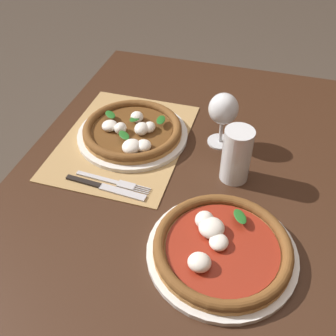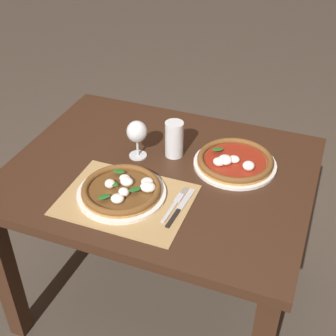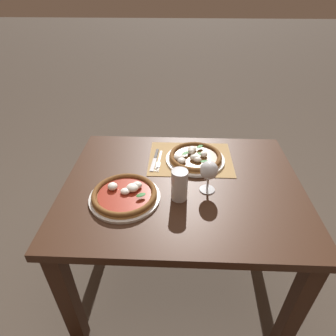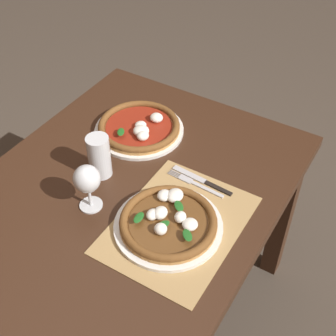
# 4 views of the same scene
# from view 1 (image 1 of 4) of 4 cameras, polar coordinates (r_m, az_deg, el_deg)

# --- Properties ---
(ground_plane) EXTENTS (24.00, 24.00, 0.00)m
(ground_plane) POSITION_cam_1_polar(r_m,az_deg,el_deg) (1.63, 2.44, -19.33)
(ground_plane) COLOR #473D33
(dining_table) EXTENTS (1.13, 0.89, 0.74)m
(dining_table) POSITION_cam_1_polar(r_m,az_deg,el_deg) (1.12, 3.36, -3.86)
(dining_table) COLOR #382114
(dining_table) RESTS_ON ground
(paper_placemat) EXTENTS (0.44, 0.34, 0.00)m
(paper_placemat) POSITION_cam_1_polar(r_m,az_deg,el_deg) (1.12, -6.42, 3.98)
(paper_placemat) COLOR #A88451
(paper_placemat) RESTS_ON dining_table
(pizza_near) EXTENTS (0.31, 0.31, 0.05)m
(pizza_near) POSITION_cam_1_polar(r_m,az_deg,el_deg) (1.11, -5.17, 5.38)
(pizza_near) COLOR silver
(pizza_near) RESTS_ON paper_placemat
(pizza_far) EXTENTS (0.32, 0.32, 0.05)m
(pizza_far) POSITION_cam_1_polar(r_m,az_deg,el_deg) (0.84, 7.76, -11.41)
(pizza_far) COLOR silver
(pizza_far) RESTS_ON dining_table
(wine_glass) EXTENTS (0.08, 0.08, 0.16)m
(wine_glass) POSITION_cam_1_polar(r_m,az_deg,el_deg) (1.05, 8.02, 8.20)
(wine_glass) COLOR silver
(wine_glass) RESTS_ON dining_table
(pint_glass) EXTENTS (0.07, 0.07, 0.15)m
(pint_glass) POSITION_cam_1_polar(r_m,az_deg,el_deg) (0.97, 9.89, 1.73)
(pint_glass) COLOR silver
(pint_glass) RESTS_ON dining_table
(fork) EXTENTS (0.03, 0.20, 0.00)m
(fork) POSITION_cam_1_polar(r_m,az_deg,el_deg) (0.99, -7.96, -2.02)
(fork) COLOR #B7B7BC
(fork) RESTS_ON paper_placemat
(knife) EXTENTS (0.03, 0.22, 0.01)m
(knife) POSITION_cam_1_polar(r_m,az_deg,el_deg) (0.98, -9.09, -2.81)
(knife) COLOR black
(knife) RESTS_ON paper_placemat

